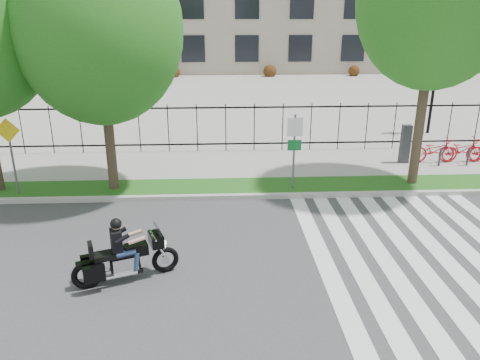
{
  "coord_description": "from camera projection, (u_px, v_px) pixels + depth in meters",
  "views": [
    {
      "loc": [
        -0.34,
        -9.98,
        5.73
      ],
      "look_at": [
        0.3,
        3.0,
        1.04
      ],
      "focal_mm": 35.0,
      "sensor_mm": 36.0,
      "label": 1
    }
  ],
  "objects": [
    {
      "name": "sign_pole_warning",
      "position": [
        10.0,
        146.0,
        14.74
      ],
      "size": [
        0.78,
        0.09,
        2.49
      ],
      "color": "#59595B",
      "rests_on": "grass_verge"
    },
    {
      "name": "grass_verge",
      "position": [
        229.0,
        187.0,
        15.96
      ],
      "size": [
        60.0,
        1.5,
        0.15
      ],
      "primitive_type": "cube",
      "color": "#164912",
      "rests_on": "ground"
    },
    {
      "name": "ground",
      "position": [
        234.0,
        262.0,
        11.34
      ],
      "size": [
        120.0,
        120.0,
        0.0
      ],
      "primitive_type": "plane",
      "color": "#3B3B3D",
      "rests_on": "ground"
    },
    {
      "name": "lamp_post_right",
      "position": [
        436.0,
        69.0,
        21.99
      ],
      "size": [
        1.06,
        0.7,
        4.25
      ],
      "color": "black",
      "rests_on": "ground"
    },
    {
      "name": "curb",
      "position": [
        229.0,
        197.0,
        15.17
      ],
      "size": [
        60.0,
        0.2,
        0.15
      ],
      "primitive_type": "cube",
      "color": "#A9A89F",
      "rests_on": "ground"
    },
    {
      "name": "sidewalk",
      "position": [
        227.0,
        165.0,
        18.31
      ],
      "size": [
        60.0,
        3.5,
        0.15
      ],
      "primitive_type": "cube",
      "color": "gray",
      "rests_on": "ground"
    },
    {
      "name": "motorcycle_rider",
      "position": [
        125.0,
        255.0,
        10.41
      ],
      "size": [
        2.3,
        1.18,
        1.85
      ],
      "color": "black",
      "rests_on": "ground"
    },
    {
      "name": "iron_fence",
      "position": [
        226.0,
        128.0,
        19.59
      ],
      "size": [
        30.0,
        0.06,
        2.0
      ],
      "primitive_type": null,
      "color": "black",
      "rests_on": "sidewalk"
    },
    {
      "name": "plaza",
      "position": [
        222.0,
        93.0,
        34.81
      ],
      "size": [
        80.0,
        34.0,
        0.1
      ],
      "primitive_type": "cube",
      "color": "gray",
      "rests_on": "ground"
    },
    {
      "name": "crosswalk_stripes",
      "position": [
        429.0,
        257.0,
        11.56
      ],
      "size": [
        5.7,
        8.0,
        0.01
      ],
      "primitive_type": null,
      "color": "silver",
      "rests_on": "ground"
    },
    {
      "name": "sign_pole_regulatory",
      "position": [
        294.0,
        142.0,
        15.15
      ],
      "size": [
        0.5,
        0.09,
        2.5
      ],
      "color": "#59595B",
      "rests_on": "grass_verge"
    },
    {
      "name": "street_tree_1",
      "position": [
        99.0,
        29.0,
        14.03
      ],
      "size": [
        5.08,
        5.08,
        8.03
      ],
      "color": "#34261C",
      "rests_on": "grass_verge"
    }
  ]
}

